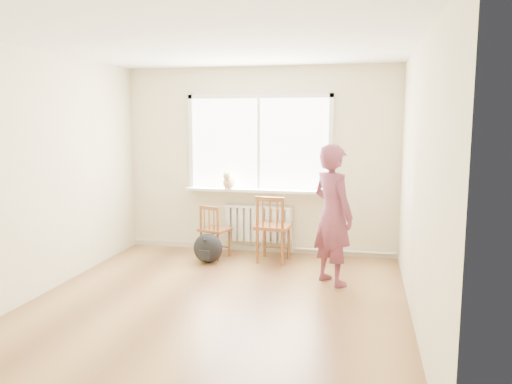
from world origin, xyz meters
The scene contains 13 objects.
floor centered at (0.00, 0.00, 0.00)m, with size 4.50×4.50×0.00m, color #A17442.
ceiling centered at (0.00, 0.00, 2.70)m, with size 4.50×4.50×0.00m, color white.
back_wall centered at (0.00, 2.25, 1.35)m, with size 4.00×0.01×2.70m, color beige.
window centered at (0.00, 2.22, 1.66)m, with size 2.12×0.05×1.42m.
windowsill centered at (0.00, 2.14, 0.93)m, with size 2.15×0.22×0.04m, color white.
radiator centered at (0.00, 2.16, 0.44)m, with size 1.00×0.12×0.55m.
heating_pipe centered at (1.25, 2.19, 0.08)m, with size 0.04×0.04×1.40m, color silver.
baseboard centered at (0.00, 2.23, 0.04)m, with size 4.00×0.03×0.08m, color beige.
chair_left centered at (-0.56, 1.74, 0.38)m, with size 0.47×0.46×0.76m.
chair_right centered at (0.30, 1.70, 0.47)m, with size 0.50×0.48×0.93m.
person centered at (1.15, 0.98, 0.83)m, with size 0.61×0.40×1.67m, color #AD3959.
cat centered at (-0.41, 2.05, 1.06)m, with size 0.19×0.42×0.28m.
backpack centered at (-0.56, 1.49, 0.20)m, with size 0.40×0.30×0.40m, color black.
Camera 1 is at (1.49, -4.86, 1.93)m, focal length 35.00 mm.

